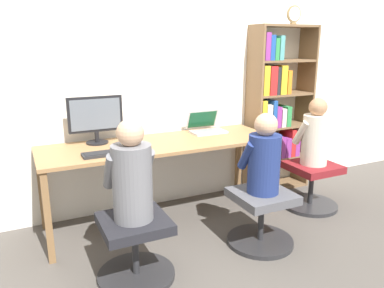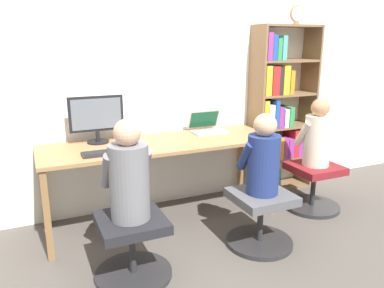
{
  "view_description": "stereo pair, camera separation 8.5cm",
  "coord_description": "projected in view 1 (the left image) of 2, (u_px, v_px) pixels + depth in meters",
  "views": [
    {
      "loc": [
        -1.14,
        -2.69,
        1.61
      ],
      "look_at": [
        0.21,
        0.13,
        0.77
      ],
      "focal_mm": 35.0,
      "sensor_mm": 36.0,
      "label": 1
    },
    {
      "loc": [
        -1.06,
        -2.73,
        1.61
      ],
      "look_at": [
        0.21,
        0.13,
        0.77
      ],
      "focal_mm": 35.0,
      "sensor_mm": 36.0,
      "label": 2
    }
  ],
  "objects": [
    {
      "name": "desktop_monitor",
      "position": [
        96.0,
        119.0,
        3.25
      ],
      "size": [
        0.47,
        0.19,
        0.42
      ],
      "color": "black",
      "rests_on": "desk"
    },
    {
      "name": "person_at_monitor",
      "position": [
        132.0,
        176.0,
        2.48
      ],
      "size": [
        0.33,
        0.32,
        0.69
      ],
      "color": "slate",
      "rests_on": "office_chair_left"
    },
    {
      "name": "person_near_shelf",
      "position": [
        315.0,
        135.0,
        3.64
      ],
      "size": [
        0.31,
        0.3,
        0.66
      ],
      "color": "beige",
      "rests_on": "office_chair_side"
    },
    {
      "name": "office_chair_right",
      "position": [
        261.0,
        216.0,
        3.07
      ],
      "size": [
        0.55,
        0.55,
        0.46
      ],
      "color": "#262628",
      "rests_on": "ground_plane"
    },
    {
      "name": "desk",
      "position": [
        161.0,
        150.0,
        3.36
      ],
      "size": [
        2.12,
        0.69,
        0.76
      ],
      "color": "olive",
      "rests_on": "ground_plane"
    },
    {
      "name": "person_at_laptop",
      "position": [
        264.0,
        158.0,
        2.94
      ],
      "size": [
        0.31,
        0.29,
        0.64
      ],
      "color": "navy",
      "rests_on": "office_chair_right"
    },
    {
      "name": "keyboard",
      "position": [
        109.0,
        153.0,
        2.97
      ],
      "size": [
        0.41,
        0.14,
        0.03
      ],
      "color": "#232326",
      "rests_on": "desk"
    },
    {
      "name": "office_chair_left",
      "position": [
        135.0,
        246.0,
        2.61
      ],
      "size": [
        0.55,
        0.55,
        0.46
      ],
      "color": "#262628",
      "rests_on": "ground_plane"
    },
    {
      "name": "wall_back",
      "position": [
        145.0,
        77.0,
        3.56
      ],
      "size": [
        10.0,
        0.05,
        2.6
      ],
      "color": "white",
      "rests_on": "ground_plane"
    },
    {
      "name": "ground_plane",
      "position": [
        177.0,
        236.0,
        3.24
      ],
      "size": [
        14.0,
        14.0,
        0.0
      ],
      "primitive_type": "plane",
      "color": "#4C4742"
    },
    {
      "name": "bookshelf",
      "position": [
        274.0,
        116.0,
        4.09
      ],
      "size": [
        0.72,
        0.29,
        1.8
      ],
      "color": "brown",
      "rests_on": "ground_plane"
    },
    {
      "name": "computer_mouse_by_keyboard",
      "position": [
        142.0,
        149.0,
        3.08
      ],
      "size": [
        0.06,
        0.1,
        0.03
      ],
      "color": "silver",
      "rests_on": "desk"
    },
    {
      "name": "laptop",
      "position": [
        206.0,
        128.0,
        3.72
      ],
      "size": [
        0.34,
        0.29,
        0.21
      ],
      "color": "#B7B7BC",
      "rests_on": "desk"
    },
    {
      "name": "desk_clock",
      "position": [
        294.0,
        14.0,
        3.81
      ],
      "size": [
        0.17,
        0.03,
        0.19
      ],
      "color": "olive",
      "rests_on": "bookshelf"
    },
    {
      "name": "office_chair_side",
      "position": [
        311.0,
        184.0,
        3.77
      ],
      "size": [
        0.55,
        0.55,
        0.46
      ],
      "color": "#262628",
      "rests_on": "ground_plane"
    }
  ]
}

